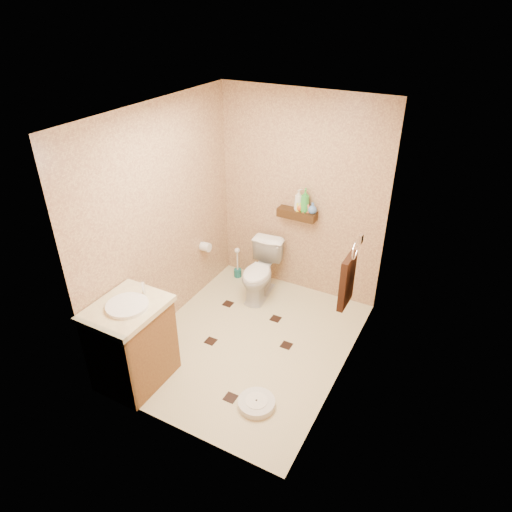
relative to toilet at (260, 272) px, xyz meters
The scene contains 20 objects.
ground 0.95m from the toilet, 70.37° to the right, with size 2.50×2.50×0.00m, color beige.
wall_back 1.00m from the toilet, 54.63° to the left, with size 2.00×0.04×2.40m, color tan.
wall_front 2.27m from the toilet, 81.89° to the right, with size 2.00×0.04×2.40m, color tan.
wall_left 1.39m from the toilet, 130.21° to the right, with size 0.04×2.50×2.40m, color tan.
wall_right 1.77m from the toilet, 32.69° to the right, with size 0.04×2.50×2.40m, color tan.
ceiling 2.24m from the toilet, 70.37° to the right, with size 2.00×2.50×0.02m, color silver.
wall_shelf 0.82m from the toilet, 48.73° to the left, with size 0.46×0.14×0.10m, color #3E2611.
floor_accents 1.02m from the toilet, 69.45° to the right, with size 1.14×1.35×0.01m.
toilet is the anchor object (origin of this frame).
vanity 1.83m from the toilet, 102.74° to the right, with size 0.58×0.71×0.99m.
bathroom_scale 1.76m from the toilet, 63.56° to the right, with size 0.35×0.35×0.07m.
toilet_brush 0.55m from the toilet, 152.38° to the left, with size 0.10×0.10×0.42m.
towel_ring 1.47m from the toilet, 25.69° to the right, with size 0.12×0.30×0.76m.
toilet_paper 0.72m from the toilet, 164.21° to the right, with size 0.12×0.11×0.12m.
bottle_a 0.97m from the toilet, 47.85° to the left, with size 0.10×0.10×0.25m, color beige.
bottle_b 0.94m from the toilet, 46.82° to the left, with size 0.07×0.07×0.16m, color yellow.
bottle_c 0.93m from the toilet, 45.67° to the left, with size 0.10×0.10×0.13m, color #C35016.
bottle_d 1.01m from the toilet, 41.23° to the left, with size 0.11×0.11×0.27m, color green.
bottle_e 0.96m from the toilet, 40.30° to the left, with size 0.07×0.07×0.15m, color #D97048.
bottle_f 0.99m from the toilet, 35.09° to the left, with size 0.10×0.10×0.13m, color #476FB2.
Camera 1 is at (1.82, -3.26, 3.25)m, focal length 32.00 mm.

